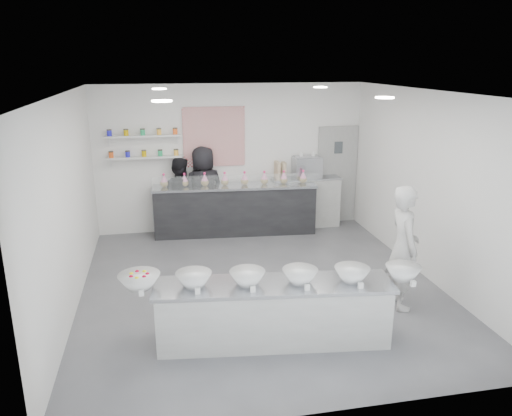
{
  "coord_description": "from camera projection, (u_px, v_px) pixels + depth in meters",
  "views": [
    {
      "loc": [
        -1.48,
        -7.05,
        3.44
      ],
      "look_at": [
        0.0,
        0.4,
        1.18
      ],
      "focal_mm": 35.0,
      "sensor_mm": 36.0,
      "label": 1
    }
  ],
  "objects": [
    {
      "name": "floor",
      "position": [
        261.0,
        287.0,
        7.88
      ],
      "size": [
        6.0,
        6.0,
        0.0
      ],
      "primitive_type": "plane",
      "color": "#515156",
      "rests_on": "ground"
    },
    {
      "name": "ceiling",
      "position": [
        261.0,
        93.0,
        7.03
      ],
      "size": [
        6.0,
        6.0,
        0.0
      ],
      "primitive_type": "plane",
      "rotation": [
        3.14,
        0.0,
        0.0
      ],
      "color": "white",
      "rests_on": "floor"
    },
    {
      "name": "back_wall",
      "position": [
        231.0,
        158.0,
        10.28
      ],
      "size": [
        5.5,
        0.0,
        5.5
      ],
      "primitive_type": "plane",
      "rotation": [
        1.57,
        0.0,
        0.0
      ],
      "color": "white",
      "rests_on": "floor"
    },
    {
      "name": "left_wall",
      "position": [
        68.0,
        205.0,
        6.94
      ],
      "size": [
        0.0,
        6.0,
        6.0
      ],
      "primitive_type": "plane",
      "rotation": [
        1.57,
        0.0,
        1.57
      ],
      "color": "white",
      "rests_on": "floor"
    },
    {
      "name": "right_wall",
      "position": [
        429.0,
        186.0,
        7.97
      ],
      "size": [
        0.0,
        6.0,
        6.0
      ],
      "primitive_type": "plane",
      "rotation": [
        1.57,
        0.0,
        -1.57
      ],
      "color": "white",
      "rests_on": "floor"
    },
    {
      "name": "back_door",
      "position": [
        337.0,
        175.0,
        10.81
      ],
      "size": [
        0.88,
        0.04,
        2.1
      ],
      "primitive_type": "cube",
      "color": "#969694",
      "rests_on": "floor"
    },
    {
      "name": "pattern_panel",
      "position": [
        214.0,
        137.0,
        10.06
      ],
      "size": [
        1.25,
        0.03,
        1.2
      ],
      "primitive_type": "cube",
      "color": "#BF3C41",
      "rests_on": "back_wall"
    },
    {
      "name": "jar_shelf_lower",
      "position": [
        144.0,
        157.0,
        9.83
      ],
      "size": [
        1.45,
        0.22,
        0.04
      ],
      "primitive_type": "cube",
      "color": "silver",
      "rests_on": "back_wall"
    },
    {
      "name": "jar_shelf_upper",
      "position": [
        143.0,
        136.0,
        9.71
      ],
      "size": [
        1.45,
        0.22,
        0.04
      ],
      "primitive_type": "cube",
      "color": "silver",
      "rests_on": "back_wall"
    },
    {
      "name": "preserve_jars",
      "position": [
        143.0,
        143.0,
        9.73
      ],
      "size": [
        1.45,
        0.1,
        0.56
      ],
      "primitive_type": null,
      "color": "orange",
      "rests_on": "jar_shelf_lower"
    },
    {
      "name": "downlight_0",
      "position": [
        162.0,
        101.0,
        5.83
      ],
      "size": [
        0.24,
        0.24,
        0.02
      ],
      "primitive_type": "cylinder",
      "color": "white",
      "rests_on": "ceiling"
    },
    {
      "name": "downlight_1",
      "position": [
        385.0,
        98.0,
        6.36
      ],
      "size": [
        0.24,
        0.24,
        0.02
      ],
      "primitive_type": "cylinder",
      "color": "white",
      "rests_on": "ceiling"
    },
    {
      "name": "downlight_2",
      "position": [
        159.0,
        89.0,
        8.28
      ],
      "size": [
        0.24,
        0.24,
        0.02
      ],
      "primitive_type": "cylinder",
      "color": "white",
      "rests_on": "ceiling"
    },
    {
      "name": "downlight_3",
      "position": [
        320.0,
        87.0,
        8.8
      ],
      "size": [
        0.24,
        0.24,
        0.02
      ],
      "primitive_type": "cylinder",
      "color": "white",
      "rests_on": "ceiling"
    },
    {
      "name": "prep_counter",
      "position": [
        273.0,
        313.0,
        6.24
      ],
      "size": [
        3.01,
        1.01,
        0.8
      ],
      "primitive_type": "cube",
      "rotation": [
        0.0,
        0.0,
        -0.12
      ],
      "color": "#A5A5A0",
      "rests_on": "floor"
    },
    {
      "name": "back_bar",
      "position": [
        235.0,
        209.0,
        10.18
      ],
      "size": [
        3.33,
        0.85,
        1.02
      ],
      "primitive_type": "cube",
      "rotation": [
        0.0,
        0.0,
        -0.08
      ],
      "color": "black",
      "rests_on": "floor"
    },
    {
      "name": "sneeze_guard",
      "position": [
        236.0,
        182.0,
        9.72
      ],
      "size": [
        3.24,
        0.26,
        0.28
      ],
      "primitive_type": "cube",
      "rotation": [
        0.0,
        0.0,
        -0.08
      ],
      "color": "white",
      "rests_on": "back_bar"
    },
    {
      "name": "espresso_ledge",
      "position": [
        305.0,
        202.0,
        10.63
      ],
      "size": [
        1.44,
        0.46,
        1.07
      ],
      "primitive_type": "cube",
      "color": "#A5A5A0",
      "rests_on": "floor"
    },
    {
      "name": "espresso_machine",
      "position": [
        307.0,
        167.0,
        10.42
      ],
      "size": [
        0.57,
        0.39,
        0.43
      ],
      "primitive_type": "cube",
      "color": "#93969E",
      "rests_on": "espresso_ledge"
    },
    {
      "name": "cup_stacks",
      "position": [
        281.0,
        171.0,
        10.33
      ],
      "size": [
        0.25,
        0.24,
        0.34
      ],
      "primitive_type": null,
      "color": "#C9A88F",
      "rests_on": "espresso_ledge"
    },
    {
      "name": "prep_bowls",
      "position": [
        274.0,
        277.0,
        6.1
      ],
      "size": [
        3.73,
        0.97,
        0.18
      ],
      "primitive_type": null,
      "rotation": [
        0.0,
        0.0,
        -0.12
      ],
      "color": "white",
      "rests_on": "prep_counter"
    },
    {
      "name": "label_cards",
      "position": [
        290.0,
        300.0,
        5.63
      ],
      "size": [
        3.31,
        0.04,
        0.07
      ],
      "primitive_type": null,
      "color": "white",
      "rests_on": "prep_counter"
    },
    {
      "name": "cookie_bags",
      "position": [
        235.0,
        179.0,
        10.0
      ],
      "size": [
        2.96,
        0.38,
        0.28
      ],
      "primitive_type": null,
      "rotation": [
        0.0,
        0.0,
        -0.08
      ],
      "color": "pink",
      "rests_on": "back_bar"
    },
    {
      "name": "woman_prep",
      "position": [
        403.0,
        247.0,
        7.04
      ],
      "size": [
        0.5,
        0.7,
        1.8
      ],
      "primitive_type": "imported",
      "rotation": [
        0.0,
        0.0,
        1.46
      ],
      "color": "beige",
      "rests_on": "floor"
    },
    {
      "name": "staff_left",
      "position": [
        179.0,
        196.0,
        10.13
      ],
      "size": [
        0.94,
        0.85,
        1.58
      ],
      "primitive_type": "imported",
      "rotation": [
        0.0,
        0.0,
        2.75
      ],
      "color": "black",
      "rests_on": "floor"
    },
    {
      "name": "staff_right",
      "position": [
        204.0,
        190.0,
        10.2
      ],
      "size": [
        0.99,
        0.77,
        1.79
      ],
      "primitive_type": "imported",
      "rotation": [
        0.0,
        0.0,
        3.39
      ],
      "color": "black",
      "rests_on": "floor"
    }
  ]
}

